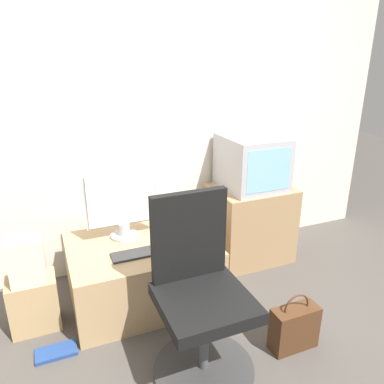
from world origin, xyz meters
TOP-DOWN VIEW (x-y plane):
  - ground_plane at (0.00, 0.00)m, footprint 12.00×12.00m
  - wall_back at (0.00, 1.32)m, footprint 4.40×0.05m
  - desk at (-0.19, 0.79)m, footprint 0.99×0.74m
  - side_stand at (0.82, 1.01)m, footprint 0.64×0.50m
  - main_monitor at (-0.27, 0.93)m, footprint 0.50×0.19m
  - keyboard at (-0.24, 0.65)m, footprint 0.35×0.13m
  - mouse at (0.01, 0.67)m, footprint 0.06×0.04m
  - crt_tv at (0.81, 1.02)m, footprint 0.46×0.50m
  - office_chair at (-0.06, 0.06)m, footprint 0.56×0.56m
  - cardboard_box_lower at (-0.91, 0.75)m, footprint 0.29×0.21m
  - cardboard_box_upper at (-0.91, 0.75)m, footprint 0.21×0.20m
  - handbag at (0.51, -0.03)m, footprint 0.29×0.12m
  - book at (-0.82, 0.45)m, footprint 0.24×0.12m

SIDE VIEW (x-z plane):
  - ground_plane at x=0.00m, z-range 0.00..0.00m
  - book at x=-0.82m, z-range 0.00..0.02m
  - handbag at x=0.51m, z-range -0.04..0.33m
  - cardboard_box_lower at x=-0.91m, z-range 0.00..0.36m
  - desk at x=-0.19m, z-range 0.00..0.44m
  - side_stand at x=0.82m, z-range 0.00..0.64m
  - office_chair at x=-0.06m, z-range -0.08..0.92m
  - keyboard at x=-0.24m, z-range 0.44..0.46m
  - mouse at x=0.01m, z-range 0.44..0.47m
  - cardboard_box_upper at x=-0.91m, z-range 0.36..0.65m
  - main_monitor at x=-0.27m, z-range 0.45..0.94m
  - crt_tv at x=0.81m, z-range 0.64..1.06m
  - wall_back at x=0.00m, z-range 0.00..2.60m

